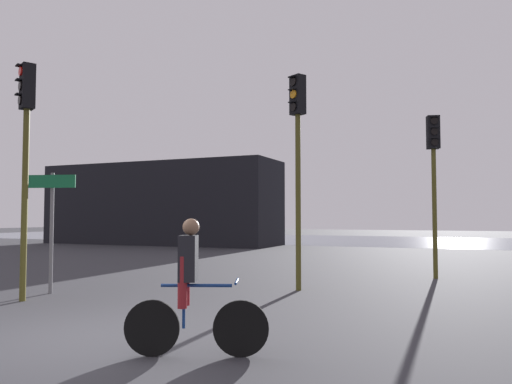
{
  "coord_description": "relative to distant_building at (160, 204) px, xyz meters",
  "views": [
    {
      "loc": [
        4.92,
        -5.24,
        1.64
      ],
      "look_at": [
        0.5,
        5.0,
        2.2
      ],
      "focal_mm": 35.0,
      "sensor_mm": 36.0,
      "label": 1
    }
  ],
  "objects": [
    {
      "name": "distant_building",
      "position": [
        0.0,
        0.0,
        0.0
      ],
      "size": [
        14.75,
        4.0,
        4.88
      ],
      "primitive_type": "cube",
      "color": "black",
      "rests_on": "ground"
    },
    {
      "name": "traffic_light_center",
      "position": [
        13.86,
        -14.93,
        0.92
      ],
      "size": [
        0.4,
        0.42,
        4.87
      ],
      "rotation": [
        0.0,
        0.0,
        2.61
      ],
      "color": "#4C4719",
      "rests_on": "ground"
    },
    {
      "name": "cyclist",
      "position": [
        14.39,
        -20.49,
        -1.62
      ],
      "size": [
        1.6,
        0.74,
        1.62
      ],
      "rotation": [
        0.0,
        0.0,
        -1.19
      ],
      "color": "black",
      "rests_on": "ground"
    },
    {
      "name": "water_strip",
      "position": [
        12.53,
        10.0,
        -2.44
      ],
      "size": [
        80.0,
        16.0,
        0.01
      ],
      "primitive_type": "cube",
      "color": "slate",
      "rests_on": "ground"
    },
    {
      "name": "ground_plane",
      "position": [
        12.53,
        -20.39,
        -2.44
      ],
      "size": [
        120.0,
        120.0,
        0.0
      ],
      "primitive_type": "plane",
      "color": "#333338"
    },
    {
      "name": "direction_sign_post",
      "position": [
        9.11,
        -17.48,
        -0.74
      ],
      "size": [
        1.06,
        0.35,
        2.6
      ],
      "rotation": [
        0.0,
        0.0,
        3.43
      ],
      "color": "slate",
      "rests_on": "ground"
    },
    {
      "name": "traffic_light_near_left",
      "position": [
        9.37,
        -18.43,
        0.81
      ],
      "size": [
        0.4,
        0.42,
        4.69
      ],
      "rotation": [
        0.0,
        0.0,
        2.65
      ],
      "color": "#4C4719",
      "rests_on": "ground"
    },
    {
      "name": "traffic_light_far_right",
      "position": [
        16.55,
        -11.44,
        0.61
      ],
      "size": [
        0.38,
        0.4,
        4.38
      ],
      "rotation": [
        0.0,
        0.0,
        3.46
      ],
      "color": "#4C4719",
      "rests_on": "ground"
    }
  ]
}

